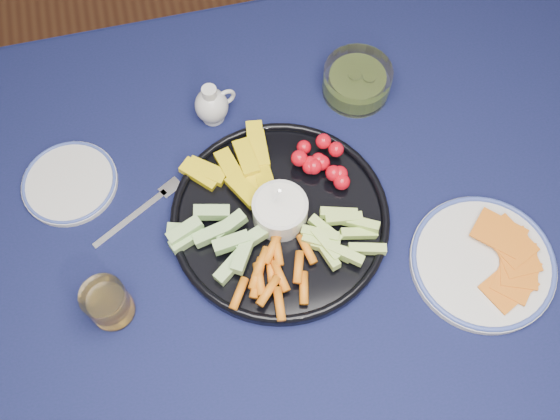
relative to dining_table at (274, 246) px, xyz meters
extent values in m
plane|color=#55321D|center=(0.00, 0.00, -0.66)|extent=(4.00, 4.00, 0.00)
cylinder|color=#4F2A1A|center=(0.72, 0.42, -0.31)|extent=(0.07, 0.07, 0.70)
cube|color=#4F2A1A|center=(0.00, 0.00, 0.06)|extent=(1.60, 1.00, 0.04)
cube|color=#0D1536|center=(0.00, 0.00, 0.08)|extent=(1.66, 1.06, 0.01)
cube|color=#0D1536|center=(0.00, 0.53, -0.06)|extent=(1.66, 0.01, 0.30)
cylinder|color=black|center=(0.01, 0.01, 0.10)|extent=(0.39, 0.39, 0.02)
torus|color=black|center=(0.01, 0.01, 0.11)|extent=(0.39, 0.39, 0.02)
cylinder|color=silver|center=(0.01, 0.01, 0.13)|extent=(0.10, 0.10, 0.05)
cylinder|color=white|center=(0.01, 0.01, 0.15)|extent=(0.08, 0.08, 0.01)
cylinder|color=silver|center=(-0.06, 0.26, 0.09)|extent=(0.04, 0.04, 0.01)
ellipsoid|color=silver|center=(-0.06, 0.26, 0.12)|extent=(0.06, 0.06, 0.07)
cylinder|color=silver|center=(-0.06, 0.26, 0.16)|extent=(0.03, 0.03, 0.03)
torus|color=silver|center=(-0.03, 0.26, 0.13)|extent=(0.04, 0.02, 0.04)
torus|color=#3B4EA6|center=(-0.06, 0.26, 0.15)|extent=(0.03, 0.03, 0.00)
cylinder|color=white|center=(0.23, 0.25, 0.12)|extent=(0.13, 0.13, 0.06)
cylinder|color=#51671D|center=(0.23, 0.25, 0.11)|extent=(0.11, 0.11, 0.03)
cylinder|color=silver|center=(0.34, -0.16, 0.09)|extent=(0.25, 0.25, 0.01)
torus|color=#3B4EA6|center=(0.34, -0.16, 0.10)|extent=(0.25, 0.25, 0.01)
cylinder|color=white|center=(-0.30, -0.09, 0.13)|extent=(0.07, 0.07, 0.09)
cylinder|color=gold|center=(-0.30, -0.09, 0.11)|extent=(0.06, 0.06, 0.05)
cube|color=silver|center=(-0.25, 0.08, 0.09)|extent=(0.15, 0.09, 0.00)
cube|color=silver|center=(-0.17, 0.12, 0.09)|extent=(0.05, 0.04, 0.00)
cube|color=silver|center=(0.35, -0.09, 0.09)|extent=(0.10, 0.11, 0.00)
cube|color=silver|center=(0.41, -0.15, 0.09)|extent=(0.04, 0.04, 0.00)
cylinder|color=silver|center=(-0.35, 0.17, 0.09)|extent=(0.18, 0.18, 0.01)
torus|color=#3B4EA6|center=(-0.35, 0.17, 0.10)|extent=(0.17, 0.17, 0.01)
camera|label=1|loc=(-0.10, -0.44, 1.11)|focal=40.00mm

